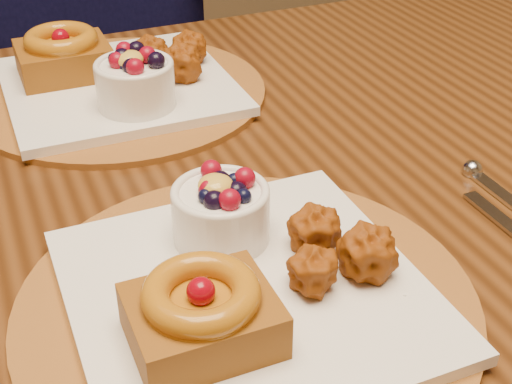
# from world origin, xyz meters

# --- Properties ---
(dining_table) EXTENTS (1.60, 0.90, 0.76)m
(dining_table) POSITION_xyz_m (0.05, 0.10, 0.68)
(dining_table) COLOR #361B09
(dining_table) RESTS_ON ground
(place_setting_near) EXTENTS (0.38, 0.38, 0.08)m
(place_setting_near) POSITION_xyz_m (0.05, -0.12, 0.78)
(place_setting_near) COLOR brown
(place_setting_near) RESTS_ON dining_table
(place_setting_far) EXTENTS (0.38, 0.38, 0.09)m
(place_setting_far) POSITION_xyz_m (0.05, 0.31, 0.78)
(place_setting_far) COLOR brown
(place_setting_far) RESTS_ON dining_table
(chair_far) EXTENTS (0.57, 0.57, 0.93)m
(chair_far) POSITION_xyz_m (0.02, 0.92, 0.52)
(chair_far) COLOR black
(chair_far) RESTS_ON ground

